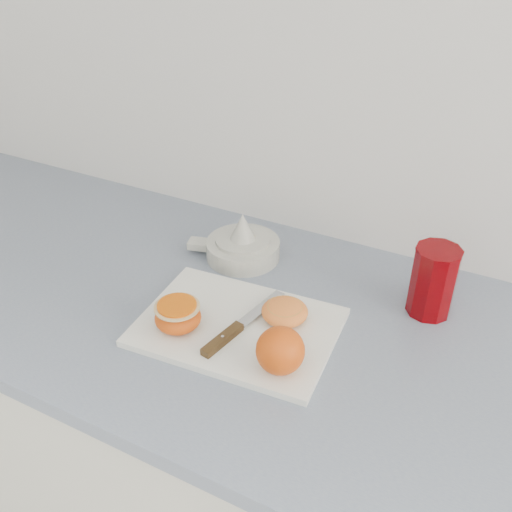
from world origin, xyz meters
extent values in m
cube|color=silver|center=(0.00, 2.00, 1.35)|extent=(4.00, 0.04, 2.70)
cube|color=silver|center=(-0.11, 1.70, 0.43)|extent=(2.43, 0.60, 0.86)
cube|color=gray|center=(-0.11, 1.70, 0.88)|extent=(2.49, 0.64, 0.03)
cube|color=white|center=(-0.17, 1.65, 0.90)|extent=(0.34, 0.25, 0.01)
sphere|color=orange|center=(-0.07, 1.59, 0.94)|extent=(0.07, 0.07, 0.07)
ellipsoid|color=orange|center=(-0.25, 1.60, 0.92)|extent=(0.08, 0.08, 0.04)
cylinder|color=#DDBE7E|center=(-0.25, 1.60, 0.94)|extent=(0.07, 0.07, 0.00)
cylinder|color=orange|center=(-0.25, 1.60, 0.95)|extent=(0.06, 0.06, 0.00)
ellipsoid|color=orange|center=(-0.11, 1.69, 0.92)|extent=(0.08, 0.08, 0.03)
cylinder|color=orange|center=(-0.11, 1.69, 0.93)|extent=(0.06, 0.06, 0.00)
cube|color=#493016|center=(-0.17, 1.60, 0.91)|extent=(0.03, 0.09, 0.01)
cube|color=#B7B7BC|center=(-0.15, 1.70, 0.91)|extent=(0.04, 0.12, 0.00)
cylinder|color=#B7B7BC|center=(-0.17, 1.60, 0.91)|extent=(0.01, 0.01, 0.01)
cylinder|color=silver|center=(-0.27, 1.85, 0.91)|extent=(0.15, 0.15, 0.04)
cylinder|color=silver|center=(-0.27, 1.85, 0.93)|extent=(0.11, 0.11, 0.01)
cone|color=silver|center=(-0.27, 1.85, 0.96)|extent=(0.05, 0.05, 0.05)
cube|color=silver|center=(-0.36, 1.82, 0.91)|extent=(0.05, 0.04, 0.01)
ellipsoid|color=orange|center=(-0.26, 1.84, 0.94)|extent=(0.01, 0.01, 0.00)
ellipsoid|color=orange|center=(-0.29, 1.85, 0.94)|extent=(0.01, 0.01, 0.00)
ellipsoid|color=orange|center=(-0.27, 1.83, 0.94)|extent=(0.01, 0.01, 0.00)
ellipsoid|color=orange|center=(-0.25, 1.86, 0.94)|extent=(0.01, 0.01, 0.00)
cylinder|color=#6A0003|center=(0.10, 1.84, 0.95)|extent=(0.08, 0.08, 0.12)
cylinder|color=#DC4601|center=(0.10, 1.84, 0.90)|extent=(0.06, 0.06, 0.02)
cylinder|color=#6A0003|center=(0.10, 1.84, 1.02)|extent=(0.08, 0.08, 0.00)
camera|label=1|loc=(0.19, 1.01, 1.51)|focal=40.00mm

